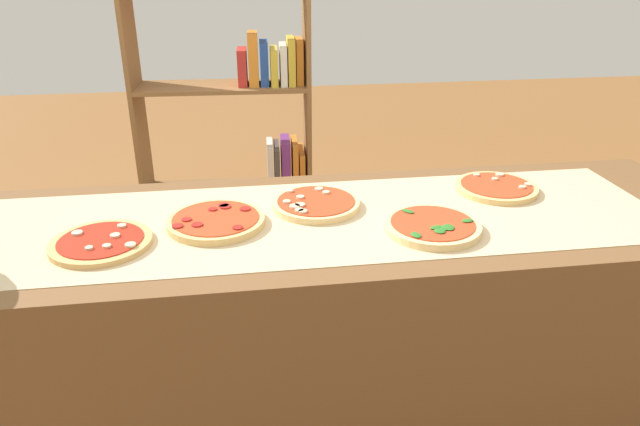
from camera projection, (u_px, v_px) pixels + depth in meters
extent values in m
cube|color=brown|center=(320.00, 341.00, 1.93)|extent=(2.52, 0.75, 0.89)
cube|color=tan|center=(320.00, 219.00, 1.74)|extent=(2.07, 0.59, 0.00)
cylinder|color=tan|center=(101.00, 243.00, 1.58)|extent=(0.27, 0.27, 0.02)
cylinder|color=#AD2314|center=(101.00, 240.00, 1.58)|extent=(0.23, 0.23, 0.00)
cylinder|color=#C6B28E|center=(77.00, 233.00, 1.60)|extent=(0.03, 0.03, 0.01)
cylinder|color=#C6B28E|center=(89.00, 248.00, 1.52)|extent=(0.02, 0.02, 0.01)
cylinder|color=#C6B28E|center=(115.00, 235.00, 1.59)|extent=(0.03, 0.03, 0.01)
cylinder|color=#C6B28E|center=(107.00, 246.00, 1.53)|extent=(0.02, 0.02, 0.01)
cylinder|color=#C6B28E|center=(122.00, 226.00, 1.65)|extent=(0.02, 0.02, 0.01)
cylinder|color=#C6B28E|center=(130.00, 245.00, 1.54)|extent=(0.03, 0.03, 0.01)
cylinder|color=#DBB26B|center=(216.00, 222.00, 1.69)|extent=(0.28, 0.28, 0.02)
cylinder|color=red|center=(216.00, 218.00, 1.69)|extent=(0.25, 0.25, 0.00)
cylinder|color=maroon|center=(238.00, 227.00, 1.63)|extent=(0.03, 0.03, 0.00)
cylinder|color=maroon|center=(224.00, 205.00, 1.77)|extent=(0.03, 0.03, 0.00)
cylinder|color=maroon|center=(187.00, 219.00, 1.67)|extent=(0.03, 0.03, 0.00)
cylinder|color=maroon|center=(178.00, 226.00, 1.64)|extent=(0.03, 0.03, 0.00)
cylinder|color=maroon|center=(245.00, 209.00, 1.74)|extent=(0.03, 0.03, 0.00)
cylinder|color=maroon|center=(197.00, 225.00, 1.64)|extent=(0.03, 0.03, 0.00)
cylinder|color=maroon|center=(213.00, 209.00, 1.74)|extent=(0.03, 0.03, 0.00)
cylinder|color=maroon|center=(225.00, 207.00, 1.76)|extent=(0.03, 0.03, 0.00)
cylinder|color=#E5C17F|center=(316.00, 204.00, 1.82)|extent=(0.27, 0.27, 0.02)
cylinder|color=red|center=(316.00, 201.00, 1.81)|extent=(0.24, 0.24, 0.00)
cylinder|color=#C6B28E|center=(295.00, 206.00, 1.76)|extent=(0.03, 0.03, 0.01)
cylinder|color=#C6B28E|center=(319.00, 189.00, 1.89)|extent=(0.03, 0.03, 0.01)
cylinder|color=#C6B28E|center=(303.00, 211.00, 1.73)|extent=(0.03, 0.03, 0.01)
cylinder|color=#C6B28E|center=(299.00, 210.00, 1.73)|extent=(0.03, 0.03, 0.01)
cylinder|color=#C6B28E|center=(300.00, 205.00, 1.77)|extent=(0.03, 0.03, 0.01)
cylinder|color=#C6B28E|center=(300.00, 197.00, 1.83)|extent=(0.03, 0.03, 0.01)
cylinder|color=#C6B28E|center=(326.00, 192.00, 1.86)|extent=(0.02, 0.02, 0.01)
cylinder|color=#C6B28E|center=(290.00, 191.00, 1.87)|extent=(0.02, 0.02, 0.01)
cylinder|color=#C6B28E|center=(287.00, 202.00, 1.79)|extent=(0.02, 0.02, 0.01)
cylinder|color=#E5C17F|center=(432.00, 227.00, 1.67)|extent=(0.28, 0.28, 0.02)
cylinder|color=red|center=(433.00, 223.00, 1.66)|extent=(0.24, 0.24, 0.00)
ellipsoid|color=#286B23|center=(440.00, 231.00, 1.60)|extent=(0.04, 0.04, 0.00)
ellipsoid|color=#286B23|center=(468.00, 220.00, 1.67)|extent=(0.04, 0.03, 0.00)
ellipsoid|color=#286B23|center=(408.00, 211.00, 1.73)|extent=(0.04, 0.05, 0.00)
ellipsoid|color=#286B23|center=(436.00, 227.00, 1.63)|extent=(0.05, 0.03, 0.00)
ellipsoid|color=#286B23|center=(449.00, 227.00, 1.63)|extent=(0.04, 0.05, 0.00)
ellipsoid|color=#286B23|center=(416.00, 235.00, 1.58)|extent=(0.03, 0.04, 0.00)
ellipsoid|color=#286B23|center=(446.00, 228.00, 1.62)|extent=(0.04, 0.04, 0.00)
cylinder|color=#DBB26B|center=(496.00, 188.00, 1.94)|extent=(0.27, 0.27, 0.02)
cylinder|color=red|center=(496.00, 185.00, 1.94)|extent=(0.23, 0.23, 0.00)
cylinder|color=#C6B28E|center=(495.00, 179.00, 1.98)|extent=(0.02, 0.02, 0.01)
cylinder|color=#C6B28E|center=(522.00, 187.00, 1.91)|extent=(0.02, 0.02, 0.01)
cylinder|color=#C6B28E|center=(528.00, 184.00, 1.93)|extent=(0.02, 0.02, 0.01)
cylinder|color=#C6B28E|center=(500.00, 175.00, 2.01)|extent=(0.03, 0.03, 0.01)
cylinder|color=#C6B28E|center=(477.00, 175.00, 2.01)|extent=(0.02, 0.02, 0.01)
cube|color=brown|center=(308.00, 138.00, 2.86)|extent=(0.03, 0.28, 1.56)
cube|color=brown|center=(142.00, 142.00, 2.79)|extent=(0.03, 0.28, 1.56)
cube|color=brown|center=(235.00, 278.00, 3.14)|extent=(0.78, 0.31, 0.02)
cube|color=#753384|center=(302.00, 258.00, 3.13)|extent=(0.03, 0.16, 0.19)
cube|color=gold|center=(295.00, 254.00, 3.12)|extent=(0.04, 0.16, 0.24)
cube|color=#47423D|center=(287.00, 255.00, 3.11)|extent=(0.05, 0.19, 0.24)
cube|color=#2D753D|center=(280.00, 258.00, 3.12)|extent=(0.04, 0.19, 0.20)
cube|color=#2D753D|center=(272.00, 260.00, 3.12)|extent=(0.05, 0.20, 0.19)
cube|color=#B22823|center=(264.00, 259.00, 3.11)|extent=(0.04, 0.17, 0.20)
cube|color=brown|center=(229.00, 189.00, 2.93)|extent=(0.78, 0.31, 0.02)
cube|color=orange|center=(301.00, 168.00, 2.92)|extent=(0.04, 0.23, 0.19)
cube|color=orange|center=(295.00, 163.00, 2.91)|extent=(0.04, 0.21, 0.24)
cube|color=#753384|center=(285.00, 163.00, 2.90)|extent=(0.05, 0.19, 0.25)
cube|color=#47423D|center=(277.00, 166.00, 2.90)|extent=(0.03, 0.21, 0.22)
cube|color=silver|center=(270.00, 165.00, 2.90)|extent=(0.04, 0.20, 0.23)
cube|color=brown|center=(222.00, 87.00, 2.72)|extent=(0.78, 0.31, 0.02)
cube|color=orange|center=(299.00, 61.00, 2.70)|extent=(0.04, 0.16, 0.20)
cube|color=gold|center=(291.00, 61.00, 2.70)|extent=(0.04, 0.19, 0.21)
cube|color=silver|center=(282.00, 64.00, 2.70)|extent=(0.04, 0.19, 0.18)
cube|color=gold|center=(274.00, 66.00, 2.70)|extent=(0.04, 0.20, 0.16)
cube|color=#234799|center=(264.00, 63.00, 2.69)|extent=(0.04, 0.16, 0.19)
cube|color=orange|center=(253.00, 59.00, 2.68)|extent=(0.05, 0.16, 0.23)
cube|color=#B22823|center=(242.00, 67.00, 2.69)|extent=(0.05, 0.16, 0.16)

